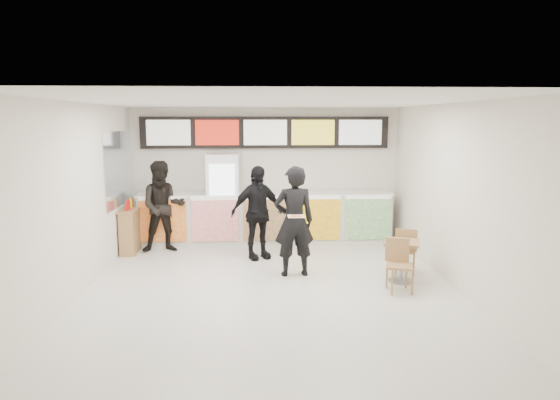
{
  "coord_description": "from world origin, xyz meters",
  "views": [
    {
      "loc": [
        -0.24,
        -7.76,
        2.72
      ],
      "look_at": [
        0.22,
        1.2,
        1.28
      ],
      "focal_mm": 32.0,
      "sensor_mm": 36.0,
      "label": 1
    }
  ],
  "objects": [
    {
      "name": "cafe_table",
      "position": [
        2.23,
        0.29,
        0.49
      ],
      "size": [
        0.84,
        1.49,
        0.84
      ],
      "rotation": [
        0.0,
        0.0,
        -0.33
      ],
      "color": "#A7764C",
      "rests_on": "floor"
    },
    {
      "name": "wall_right",
      "position": [
        3.0,
        0.0,
        1.5
      ],
      "size": [
        0.0,
        7.0,
        7.0
      ],
      "primitive_type": "plane",
      "rotation": [
        1.57,
        0.0,
        -1.57
      ],
      "color": "silver",
      "rests_on": "floor"
    },
    {
      "name": "drinks_fridge",
      "position": [
        -0.93,
        3.11,
        1.0
      ],
      "size": [
        0.7,
        0.67,
        2.0
      ],
      "color": "white",
      "rests_on": "floor"
    },
    {
      "name": "wall_left",
      "position": [
        -3.0,
        0.0,
        1.5
      ],
      "size": [
        0.0,
        7.0,
        7.0
      ],
      "primitive_type": "plane",
      "rotation": [
        1.57,
        0.0,
        1.57
      ],
      "color": "silver",
      "rests_on": "floor"
    },
    {
      "name": "mirror_panel",
      "position": [
        -2.99,
        2.45,
        1.75
      ],
      "size": [
        0.01,
        2.0,
        1.5
      ],
      "primitive_type": "cube",
      "color": "#B2B7BF",
      "rests_on": "wall_left"
    },
    {
      "name": "pizza_slice",
      "position": [
        0.44,
        0.31,
        1.16
      ],
      "size": [
        0.36,
        0.36,
        0.02
      ],
      "color": "beige",
      "rests_on": "customer_main"
    },
    {
      "name": "service_counter",
      "position": [
        0.0,
        3.09,
        0.57
      ],
      "size": [
        5.56,
        0.77,
        1.14
      ],
      "color": "silver",
      "rests_on": "floor"
    },
    {
      "name": "floor",
      "position": [
        0.0,
        0.0,
        0.0
      ],
      "size": [
        7.0,
        7.0,
        0.0
      ],
      "primitive_type": "plane",
      "color": "beige",
      "rests_on": "ground"
    },
    {
      "name": "menu_board",
      "position": [
        0.0,
        3.41,
        2.45
      ],
      "size": [
        5.5,
        0.14,
        0.7
      ],
      "color": "black",
      "rests_on": "wall_back"
    },
    {
      "name": "condiment_ledge",
      "position": [
        -2.82,
        2.47,
        0.47
      ],
      "size": [
        0.33,
        0.82,
        1.09
      ],
      "color": "#A7764C",
      "rests_on": "floor"
    },
    {
      "name": "customer_left",
      "position": [
        -2.14,
        2.51,
        0.95
      ],
      "size": [
        1.03,
        0.87,
        1.9
      ],
      "primitive_type": "imported",
      "rotation": [
        0.0,
        0.0,
        0.17
      ],
      "color": "black",
      "rests_on": "floor"
    },
    {
      "name": "customer_mid",
      "position": [
        -0.2,
        1.88,
        0.92
      ],
      "size": [
        1.17,
        0.87,
        1.85
      ],
      "primitive_type": "imported",
      "rotation": [
        0.0,
        0.0,
        0.44
      ],
      "color": "black",
      "rests_on": "floor"
    },
    {
      "name": "customer_main",
      "position": [
        0.44,
        0.76,
        0.97
      ],
      "size": [
        0.76,
        0.55,
        1.95
      ],
      "primitive_type": "imported",
      "rotation": [
        0.0,
        0.0,
        3.26
      ],
      "color": "black",
      "rests_on": "floor"
    },
    {
      "name": "ceiling",
      "position": [
        0.0,
        0.0,
        3.0
      ],
      "size": [
        7.0,
        7.0,
        0.0
      ],
      "primitive_type": "plane",
      "rotation": [
        3.14,
        0.0,
        0.0
      ],
      "color": "white",
      "rests_on": "wall_back"
    },
    {
      "name": "wall_back",
      "position": [
        0.0,
        3.5,
        1.5
      ],
      "size": [
        6.0,
        0.0,
        6.0
      ],
      "primitive_type": "plane",
      "rotation": [
        1.57,
        0.0,
        0.0
      ],
      "color": "silver",
      "rests_on": "floor"
    }
  ]
}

